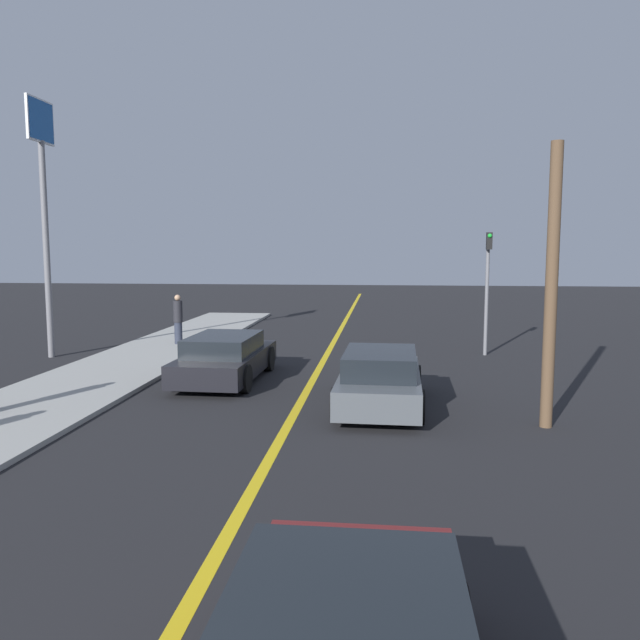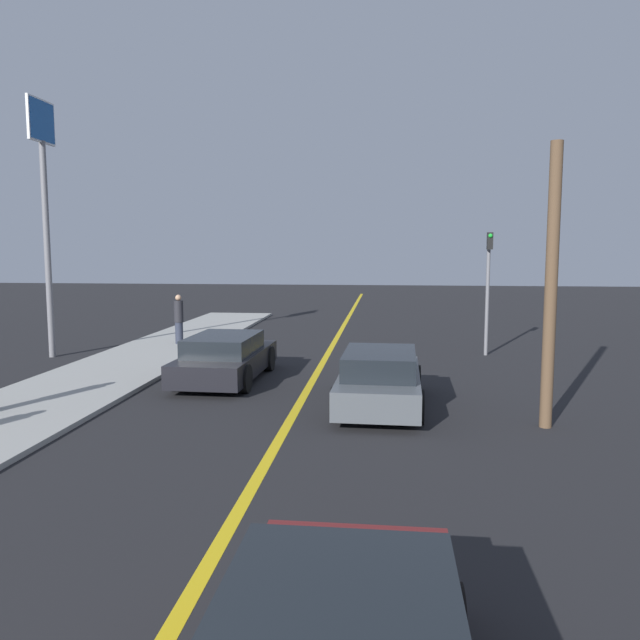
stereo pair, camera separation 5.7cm
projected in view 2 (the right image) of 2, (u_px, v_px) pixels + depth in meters
name	position (u px, v px, depth m)	size (l,w,h in m)	color
road_center_line	(322.00, 363.00, 19.27)	(0.20, 60.00, 0.01)	gold
sidewalk_left	(112.00, 371.00, 17.72)	(3.32, 31.62, 0.11)	#9E9E99
car_ahead_center	(380.00, 379.00, 13.86)	(1.97, 4.34, 1.29)	#4C5156
car_far_distant	(226.00, 358.00, 16.68)	(2.05, 4.59, 1.25)	black
pedestrian_far_standing	(179.00, 319.00, 22.44)	(0.33, 0.33, 1.78)	#282D3D
traffic_light	(488.00, 281.00, 20.40)	(0.18, 0.40, 4.05)	slate
roadside_sign	(44.00, 177.00, 19.73)	(0.20, 1.49, 8.18)	slate
utility_pole	(551.00, 287.00, 12.06)	(0.24, 0.24, 5.55)	brown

